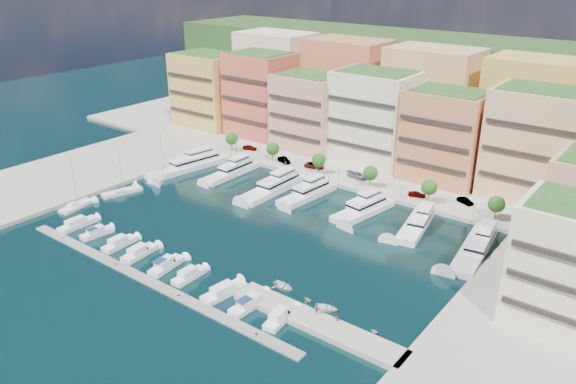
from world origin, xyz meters
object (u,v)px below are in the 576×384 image
at_px(person_0, 317,309).
at_px(tender_0, 283,286).
at_px(lamppost_1, 284,158).
at_px(sailboat_0, 76,206).
at_px(yacht_3, 309,192).
at_px(tree_1, 273,149).
at_px(lamppost_3, 402,188).
at_px(tender_2, 327,308).
at_px(tree_0, 232,139).
at_px(yacht_5, 417,223).
at_px(tree_5, 496,204).
at_px(tender_3, 374,331).
at_px(lamppost_2, 339,172).
at_px(cruiser_1, 97,233).
at_px(cruiser_2, 119,244).
at_px(yacht_6, 476,246).
at_px(yacht_4, 365,209).
at_px(cruiser_0, 78,224).
at_px(tree_2, 319,160).
at_px(car_4, 417,194).
at_px(sailboat_2, 162,177).
at_px(person_1, 337,317).
at_px(cruiser_8, 280,318).
at_px(car_2, 314,165).
at_px(sailboat_1, 122,192).
at_px(lamppost_0, 236,146).
at_px(yacht_0, 192,164).
at_px(yacht_1, 233,171).
at_px(yacht_2, 275,186).
at_px(car_1, 284,160).
at_px(cruiser_7, 250,304).
at_px(car_0, 250,147).
at_px(cruiser_4, 166,265).
at_px(tree_4, 429,188).
at_px(lamppost_4, 475,207).
at_px(cruiser_6, 224,292).
at_px(car_3, 357,175).
at_px(cruiser_3, 139,253).
at_px(cruiser_5, 189,276).
at_px(car_5, 465,201).

bearing_deg(person_0, tender_0, 21.94).
xyz_separation_m(lamppost_1, sailboat_0, (-24.32, -50.06, -3.51)).
bearing_deg(yacht_3, tree_1, 149.72).
height_order(lamppost_3, tender_2, lamppost_3).
bearing_deg(sailboat_0, tree_0, 87.46).
bearing_deg(yacht_3, yacht_5, 0.42).
xyz_separation_m(tree_5, tender_3, (-1.54, -51.48, -4.38)).
relative_size(lamppost_2, lamppost_3, 1.00).
height_order(cruiser_1, cruiser_2, cruiser_1).
relative_size(tree_5, yacht_6, 0.24).
relative_size(yacht_4, cruiser_0, 2.08).
distance_m(tree_2, car_4, 28.63).
xyz_separation_m(sailboat_2, person_1, (73.37, -26.52, 1.45)).
bearing_deg(cruiser_2, cruiser_8, 0.00).
bearing_deg(car_2, car_4, -104.27).
distance_m(sailboat_2, sailboat_1, 13.21).
xyz_separation_m(lamppost_0, car_4, (56.44, 3.61, -2.12)).
bearing_deg(yacht_0, yacht_1, 14.29).
bearing_deg(cruiser_0, car_4, 48.05).
distance_m(tree_1, cruiser_1, 58.27).
xyz_separation_m(yacht_2, yacht_3, (9.31, 1.94, 0.00)).
xyz_separation_m(lamppost_0, yacht_5, (63.22, -10.34, -2.62)).
bearing_deg(car_1, cruiser_7, -123.33).
xyz_separation_m(yacht_0, tender_0, (58.99, -33.49, -0.76)).
relative_size(cruiser_0, car_0, 2.05).
height_order(tree_1, lamppost_3, tree_1).
bearing_deg(yacht_6, cruiser_4, -136.22).
height_order(tree_1, yacht_5, tree_1).
bearing_deg(tree_4, yacht_5, -75.70).
xyz_separation_m(tree_1, sailboat_2, (-16.71, -26.98, -4.43)).
distance_m(cruiser_7, car_0, 82.05).
bearing_deg(sailboat_2, tree_1, 58.23).
relative_size(lamppost_3, lamppost_4, 1.00).
bearing_deg(cruiser_6, tender_2, 22.77).
bearing_deg(car_3, sailboat_2, 128.86).
bearing_deg(cruiser_4, yacht_1, 118.19).
xyz_separation_m(tree_2, sailboat_1, (-32.86, -40.20, -4.44)).
height_order(tree_5, tender_0, tree_5).
bearing_deg(cruiser_3, yacht_2, 89.62).
xyz_separation_m(cruiser_8, car_2, (-35.70, 60.74, 1.24)).
distance_m(cruiser_2, car_0, 64.41).
bearing_deg(car_4, cruiser_1, 125.51).
height_order(tender_0, car_4, car_4).
xyz_separation_m(lamppost_2, sailboat_1, (-40.86, -37.90, -3.52)).
height_order(lamppost_0, cruiser_5, lamppost_0).
bearing_deg(car_5, lamppost_4, -123.78).
height_order(lamppost_3, car_1, lamppost_3).
bearing_deg(cruiser_6, tree_1, 121.61).
bearing_deg(tender_2, car_0, 32.56).
distance_m(tree_2, car_2, 5.14).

